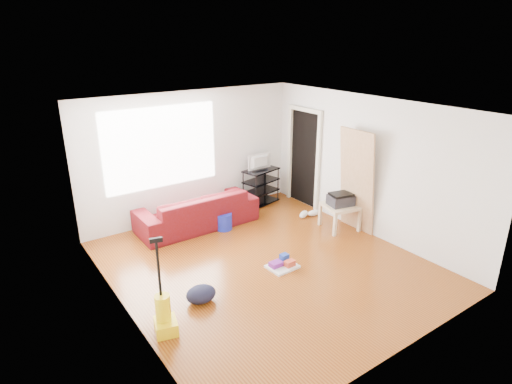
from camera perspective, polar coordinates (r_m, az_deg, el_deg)
room at (r=6.58m, az=1.22°, el=0.56°), size 4.51×5.01×2.51m
sofa at (r=8.35m, az=-7.76°, el=-4.50°), size 2.29×0.89×0.67m
tv_stand at (r=9.23m, az=0.65°, el=0.81°), size 0.84×0.59×0.77m
tv at (r=9.06m, az=0.67°, el=4.03°), size 0.57×0.08×0.33m
side_table at (r=8.18m, az=11.15°, el=-2.18°), size 0.70×0.70×0.48m
printer at (r=8.11m, az=11.24°, el=-0.95°), size 0.50×0.43×0.23m
bucket at (r=8.17m, az=-4.30°, el=-4.92°), size 0.33×0.33×0.31m
toilet_paper at (r=8.12m, az=-4.20°, el=-3.40°), size 0.13×0.13×0.12m
cleaning_tray at (r=6.89m, az=3.56°, el=-9.59°), size 0.47×0.38×0.16m
backpack at (r=6.16m, az=-7.30°, el=-14.26°), size 0.45×0.37×0.23m
sneakers at (r=8.73m, az=7.07°, el=-2.87°), size 0.55×0.28×0.12m
vacuum at (r=5.58m, az=-12.13°, el=-15.77°), size 0.33×0.36×1.27m
door_panel at (r=8.34m, az=12.77°, el=-4.85°), size 0.24×0.77×1.92m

